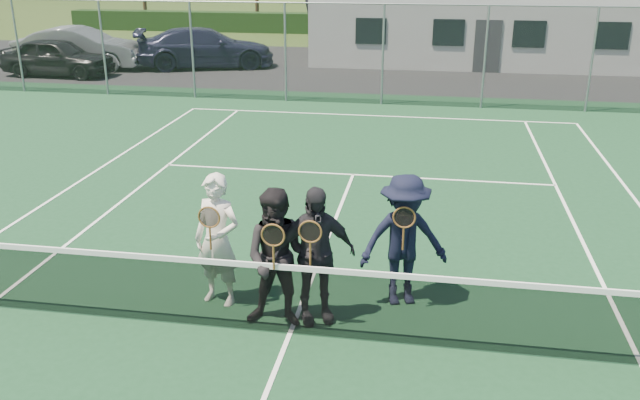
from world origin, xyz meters
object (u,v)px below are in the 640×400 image
object	(u,v)px
player_a	(217,240)
player_b	(279,259)
player_c	(314,255)
player_d	(404,240)
car_c	(205,48)
car_a	(58,57)
car_b	(80,48)
tennis_net	(289,297)

from	to	relation	value
player_a	player_b	xyz separation A→B (m)	(0.92, -0.42, -0.00)
player_a	player_c	size ratio (longest dim) A/B	1.00
player_c	player_d	world-z (taller)	same
car_c	player_a	world-z (taller)	player_a
car_a	player_b	xyz separation A→B (m)	(12.24, -16.27, 0.21)
car_b	player_b	bearing A→B (deg)	-152.46
car_c	tennis_net	bearing A→B (deg)	-177.24
car_a	player_b	world-z (taller)	player_b
car_a	player_a	xyz separation A→B (m)	(11.33, -15.85, 0.21)
player_b	player_d	distance (m)	1.70
car_b	car_a	bearing A→B (deg)	171.59
car_b	player_d	bearing A→B (deg)	-148.03
car_b	tennis_net	distance (m)	21.97
car_a	player_a	world-z (taller)	player_a
tennis_net	player_d	xyz separation A→B (m)	(1.31, 1.06, 0.38)
tennis_net	player_a	bearing A→B (deg)	149.06
player_d	player_c	bearing A→B (deg)	-149.05
tennis_net	player_b	xyz separation A→B (m)	(-0.17, 0.24, 0.38)
car_a	car_c	size ratio (longest dim) A/B	0.77
car_b	car_c	bearing A→B (deg)	-83.05
player_d	tennis_net	bearing A→B (deg)	-141.04
player_d	car_b	bearing A→B (deg)	128.67
player_a	player_b	distance (m)	1.01
car_c	player_a	bearing A→B (deg)	-179.49
tennis_net	player_c	size ratio (longest dim) A/B	6.49
player_d	car_a	bearing A→B (deg)	131.63
car_a	player_b	distance (m)	20.37
player_a	player_c	distance (m)	1.35
car_a	player_d	size ratio (longest dim) A/B	2.32
car_b	player_d	size ratio (longest dim) A/B	2.75
car_a	car_b	world-z (taller)	car_b
car_a	car_c	xyz separation A→B (m)	(4.84, 2.81, 0.08)
player_a	player_c	bearing A→B (deg)	-10.27
car_b	tennis_net	size ratio (longest dim) A/B	0.42
car_b	car_c	size ratio (longest dim) A/B	0.91
car_a	car_c	bearing A→B (deg)	-57.04
player_a	tennis_net	bearing A→B (deg)	-30.94
player_c	player_d	distance (m)	1.25
car_a	player_c	world-z (taller)	player_c
player_a	player_b	size ratio (longest dim) A/B	1.00
player_a	player_b	world-z (taller)	same
car_b	player_a	xyz separation A→B (m)	(11.28, -17.50, 0.11)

